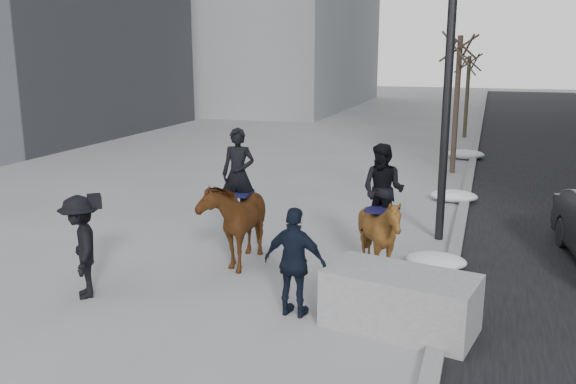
% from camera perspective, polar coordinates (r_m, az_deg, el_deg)
% --- Properties ---
extents(ground, '(120.00, 120.00, 0.00)m').
position_cam_1_polar(ground, '(10.75, -2.04, -9.22)').
color(ground, gray).
rests_on(ground, ground).
extents(curb, '(0.25, 90.00, 0.12)m').
position_cam_1_polar(curb, '(19.73, 16.53, 0.87)').
color(curb, gray).
rests_on(curb, ground).
extents(planter, '(2.38, 1.52, 0.88)m').
position_cam_1_polar(planter, '(9.38, 10.44, -9.98)').
color(planter, '#99989B').
rests_on(planter, ground).
extents(tree_near, '(1.20, 1.20, 5.03)m').
position_cam_1_polar(tree_near, '(21.13, 15.51, 8.47)').
color(tree_near, '#33261E').
rests_on(tree_near, ground).
extents(tree_far, '(1.20, 1.20, 4.21)m').
position_cam_1_polar(tree_far, '(30.09, 16.42, 8.92)').
color(tree_far, '#3C3223').
rests_on(tree_far, ground).
extents(mounted_left, '(1.08, 2.10, 2.63)m').
position_cam_1_polar(mounted_left, '(11.94, -4.84, -1.98)').
color(mounted_left, '#4C2A0F').
rests_on(mounted_left, ground).
extents(mounted_right, '(1.60, 1.72, 2.47)m').
position_cam_1_polar(mounted_right, '(11.15, 8.67, -3.14)').
color(mounted_right, '#4C280F').
rests_on(mounted_right, ground).
extents(feeder, '(1.06, 0.90, 1.75)m').
position_cam_1_polar(feeder, '(9.50, 0.67, -6.61)').
color(feeder, black).
rests_on(feeder, ground).
extents(camera_crew, '(1.22, 1.29, 1.75)m').
position_cam_1_polar(camera_crew, '(10.79, -18.80, -4.84)').
color(camera_crew, black).
rests_on(camera_crew, ground).
extents(lamppost, '(0.25, 0.99, 9.09)m').
position_cam_1_polar(lamppost, '(13.40, 15.17, 16.62)').
color(lamppost, black).
rests_on(lamppost, ground).
extents(snow_piles, '(1.42, 16.23, 0.36)m').
position_cam_1_polar(snow_piles, '(17.07, 15.20, -0.57)').
color(snow_piles, silver).
rests_on(snow_piles, ground).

